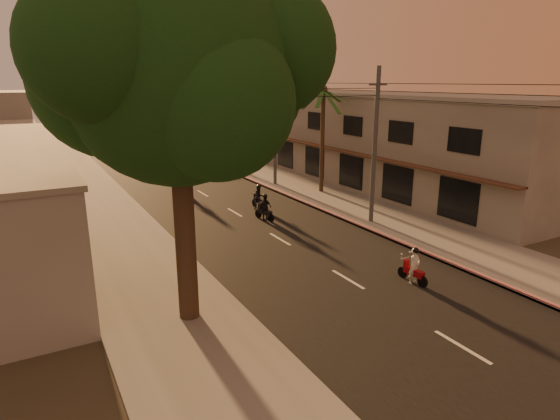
# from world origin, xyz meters

# --- Properties ---
(ground) EXTENTS (160.00, 160.00, 0.00)m
(ground) POSITION_xyz_m (0.00, 0.00, 0.00)
(ground) COLOR #383023
(ground) RESTS_ON ground
(road) EXTENTS (10.00, 140.00, 0.02)m
(road) POSITION_xyz_m (0.00, 20.00, 0.01)
(road) COLOR black
(road) RESTS_ON ground
(sidewalk_right) EXTENTS (5.00, 140.00, 0.12)m
(sidewalk_right) POSITION_xyz_m (7.50, 20.00, 0.06)
(sidewalk_right) COLOR slate
(sidewalk_right) RESTS_ON ground
(sidewalk_left) EXTENTS (5.00, 140.00, 0.12)m
(sidewalk_left) POSITION_xyz_m (-7.50, 20.00, 0.06)
(sidewalk_left) COLOR slate
(sidewalk_left) RESTS_ON ground
(curb_stripe) EXTENTS (0.20, 60.00, 0.20)m
(curb_stripe) POSITION_xyz_m (5.10, 15.00, 0.10)
(curb_stripe) COLOR red
(curb_stripe) RESTS_ON ground
(shophouse_row) EXTENTS (8.80, 34.20, 7.30)m
(shophouse_row) POSITION_xyz_m (13.95, 18.00, 3.65)
(shophouse_row) COLOR gray
(shophouse_row) RESTS_ON ground
(distant_tower) EXTENTS (12.10, 12.10, 28.00)m
(distant_tower) POSITION_xyz_m (16.00, 56.00, 14.00)
(distant_tower) COLOR #B7B5B2
(distant_tower) RESTS_ON ground
(broadleaf_tree) EXTENTS (9.60, 8.70, 12.10)m
(broadleaf_tree) POSITION_xyz_m (-6.61, 2.14, 8.48)
(broadleaf_tree) COLOR black
(broadleaf_tree) RESTS_ON ground
(palm_tree) EXTENTS (5.00, 5.00, 8.20)m
(palm_tree) POSITION_xyz_m (8.00, 16.00, 7.15)
(palm_tree) COLOR black
(palm_tree) RESTS_ON ground
(utility_poles) EXTENTS (1.20, 48.26, 9.00)m
(utility_poles) POSITION_xyz_m (6.20, 20.00, 6.54)
(utility_poles) COLOR #38383A
(utility_poles) RESTS_ON ground
(filler_right) EXTENTS (8.00, 14.00, 6.00)m
(filler_right) POSITION_xyz_m (14.00, 45.00, 3.00)
(filler_right) COLOR gray
(filler_right) RESTS_ON ground
(scooter_red) EXTENTS (0.61, 1.62, 1.58)m
(scooter_red) POSITION_xyz_m (2.20, 0.42, 0.69)
(scooter_red) COLOR black
(scooter_red) RESTS_ON ground
(scooter_mid_a) EXTENTS (0.83, 1.71, 1.68)m
(scooter_mid_a) POSITION_xyz_m (1.79, 14.06, 0.76)
(scooter_mid_a) COLOR black
(scooter_mid_a) RESTS_ON ground
(scooter_mid_b) EXTENTS (1.09, 1.66, 1.65)m
(scooter_mid_b) POSITION_xyz_m (0.95, 11.56, 0.75)
(scooter_mid_b) COLOR black
(scooter_mid_b) RESTS_ON ground
(scooter_far_a) EXTENTS (0.82, 1.78, 1.75)m
(scooter_far_a) POSITION_xyz_m (-1.33, 20.21, 0.78)
(scooter_far_a) COLOR black
(scooter_far_a) RESTS_ON ground
(parked_car) EXTENTS (2.12, 4.22, 1.30)m
(parked_car) POSITION_xyz_m (4.15, 30.26, 0.65)
(parked_car) COLOR #A7AAAF
(parked_car) RESTS_ON ground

